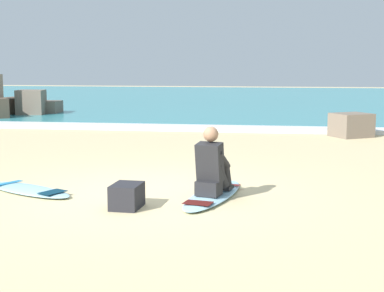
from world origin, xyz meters
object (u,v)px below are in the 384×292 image
surfboard_main (213,195)px  shoreline_rock (351,125)px  surfboard_spare_near (28,190)px  beach_bag (127,196)px  surfer_seated (212,168)px

surfboard_main → shoreline_rock: 7.73m
surfboard_main → shoreline_rock: (2.75, 7.22, 0.27)m
surfboard_spare_near → beach_bag: bearing=-22.2°
shoreline_rock → beach_bag: bearing=-115.4°
surfboard_spare_near → shoreline_rock: bearing=53.1°
beach_bag → shoreline_rock: bearing=64.6°
surfer_seated → shoreline_rock: (2.76, 7.31, -0.13)m
shoreline_rock → surfer_seated: bearing=-110.7°
surfboard_main → surfer_seated: size_ratio=2.22×
surfboard_main → beach_bag: (-1.05, -0.77, 0.12)m
surfer_seated → shoreline_rock: size_ratio=1.04×
surfboard_main → shoreline_rock: shoreline_rock is taller
surfboard_spare_near → shoreline_rock: (5.48, 7.30, 0.27)m
shoreline_rock → beach_bag: size_ratio=1.89×
surfer_seated → beach_bag: size_ratio=1.97×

